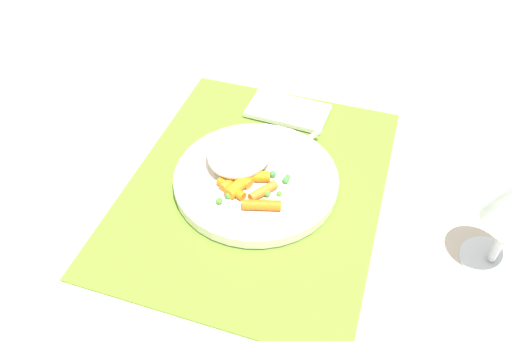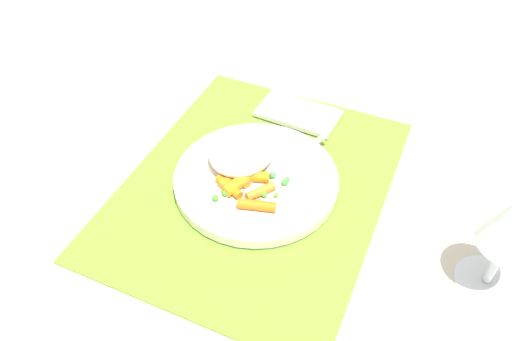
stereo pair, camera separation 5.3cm
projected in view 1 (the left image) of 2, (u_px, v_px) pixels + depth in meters
ground_plane at (256, 186)px, 0.73m from camera, size 2.40×2.40×0.00m
placemat at (256, 185)px, 0.73m from camera, size 0.45×0.35×0.01m
plate at (256, 179)px, 0.72m from camera, size 0.23×0.23×0.02m
rice_mound at (240, 151)px, 0.72m from camera, size 0.11×0.09×0.04m
carrot_portion at (245, 185)px, 0.69m from camera, size 0.08×0.10×0.02m
pea_scatter at (255, 184)px, 0.69m from camera, size 0.08×0.09×0.01m
fork at (268, 166)px, 0.72m from camera, size 0.17×0.10×0.01m
napkin at (289, 111)px, 0.84m from camera, size 0.08×0.13×0.01m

